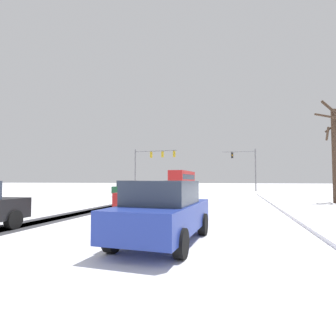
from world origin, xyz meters
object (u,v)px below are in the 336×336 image
car_dark_green_lead (128,188)px  car_red_third (144,195)px  traffic_signal_far_left (151,160)px  bare_tree_sidewalk_mid (335,150)px  car_blue_fourth (163,211)px  car_silver_second (176,190)px  traffic_signal_far_right (246,163)px  bus_oncoming (183,179)px

car_dark_green_lead → car_red_third: 13.87m
traffic_signal_far_left → bare_tree_sidewalk_mid: (19.24, -17.65, -1.03)m
car_blue_fourth → car_dark_green_lead: bearing=115.7°
car_silver_second → bare_tree_sidewalk_mid: (11.56, -0.96, 2.96)m
traffic_signal_far_left → traffic_signal_far_right: 14.68m
traffic_signal_far_right → car_red_third: traffic_signal_far_right is taller
car_silver_second → bare_tree_sidewalk_mid: 11.97m
traffic_signal_far_left → car_red_third: bearing=-72.7°
traffic_signal_far_right → car_dark_green_lead: 20.94m
traffic_signal_far_left → bus_oncoming: traffic_signal_far_left is taller
traffic_signal_far_right → car_dark_green_lead: size_ratio=1.57×
traffic_signal_far_right → car_red_third: (-6.47, -28.62, -3.55)m
traffic_signal_far_left → car_silver_second: bearing=-65.3°
bare_tree_sidewalk_mid → traffic_signal_far_left: bearing=137.5°
traffic_signal_far_left → bare_tree_sidewalk_mid: bearing=-42.5°
car_dark_green_lead → car_silver_second: same height
traffic_signal_far_left → bus_oncoming: size_ratio=0.61×
car_red_third → car_blue_fourth: same height
car_dark_green_lead → traffic_signal_far_right: bearing=51.9°
bare_tree_sidewalk_mid → car_silver_second: bearing=175.3°
traffic_signal_far_left → car_blue_fourth: size_ratio=1.62×
car_blue_fourth → bus_oncoming: bearing=100.7°
bus_oncoming → car_silver_second: bearing=-79.7°
car_silver_second → bare_tree_sidewalk_mid: size_ratio=0.57×
traffic_signal_far_right → car_blue_fourth: bearing=-95.4°
car_silver_second → car_red_third: size_ratio=1.01×
bus_oncoming → traffic_signal_far_right: bearing=-28.5°
car_red_third → bus_oncoming: (-4.83, 34.74, 1.18)m
bus_oncoming → bare_tree_sidewalk_mid: size_ratio=1.52×
car_dark_green_lead → car_silver_second: (6.32, -4.54, 0.00)m
car_dark_green_lead → traffic_signal_far_left: bearing=96.4°
car_dark_green_lead → bare_tree_sidewalk_mid: (17.88, -5.49, 2.96)m
traffic_signal_far_left → car_red_third: (7.62, -24.54, -4.00)m
car_dark_green_lead → bare_tree_sidewalk_mid: size_ratio=0.57×
car_dark_green_lead → car_silver_second: size_ratio=0.99×
traffic_signal_far_left → car_red_third: 26.00m
car_blue_fourth → car_red_third: bearing=113.8°
traffic_signal_far_left → car_blue_fourth: 33.53m
traffic_signal_far_right → traffic_signal_far_left: bearing=-163.9°
car_dark_green_lead → car_red_third: bearing=-63.2°
traffic_signal_far_right → car_dark_green_lead: traffic_signal_far_right is taller
car_red_third → bus_oncoming: size_ratio=0.37×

